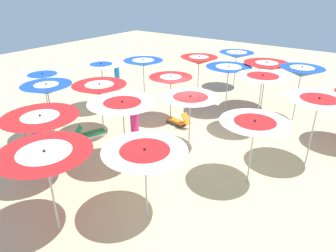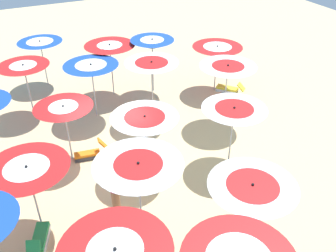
# 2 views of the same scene
# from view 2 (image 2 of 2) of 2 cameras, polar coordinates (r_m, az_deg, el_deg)

# --- Properties ---
(ground) EXTENTS (42.58, 42.58, 0.04)m
(ground) POSITION_cam_2_polar(r_m,az_deg,el_deg) (13.07, -9.16, -5.43)
(ground) COLOR beige
(beach_umbrella_1) EXTENTS (2.16, 2.16, 2.18)m
(beach_umbrella_1) POSITION_cam_2_polar(r_m,az_deg,el_deg) (9.14, 12.82, -9.69)
(beach_umbrella_1) COLOR #B2B2B7
(beach_umbrella_1) RESTS_ON ground
(beach_umbrella_2) EXTENTS (2.08, 2.08, 2.22)m
(beach_umbrella_2) POSITION_cam_2_polar(r_m,az_deg,el_deg) (11.89, 10.13, 1.97)
(beach_umbrella_2) COLOR #B2B2B7
(beach_umbrella_2) RESTS_ON ground
(beach_umbrella_3) EXTENTS (2.13, 2.13, 2.52)m
(beach_umbrella_3) POSITION_cam_2_polar(r_m,az_deg,el_deg) (14.05, 9.19, 8.42)
(beach_umbrella_3) COLOR #B2B2B7
(beach_umbrella_3) RESTS_ON ground
(beach_umbrella_4) EXTENTS (2.22, 2.22, 2.16)m
(beach_umbrella_4) POSITION_cam_2_polar(r_m,az_deg,el_deg) (16.74, 7.61, 11.59)
(beach_umbrella_4) COLOR #B2B2B7
(beach_umbrella_4) RESTS_ON ground
(beach_umbrella_6) EXTENTS (2.25, 2.25, 2.44)m
(beach_umbrella_6) POSITION_cam_2_polar(r_m,az_deg,el_deg) (9.16, -4.57, -6.81)
(beach_umbrella_6) COLOR #B2B2B7
(beach_umbrella_6) RESTS_ON ground
(beach_umbrella_7) EXTENTS (2.11, 2.11, 2.19)m
(beach_umbrella_7) POSITION_cam_2_polar(r_m,az_deg,el_deg) (11.38, -3.59, 0.62)
(beach_umbrella_7) COLOR #B2B2B7
(beach_umbrella_7) RESTS_ON ground
(beach_umbrella_8) EXTENTS (2.07, 2.07, 2.52)m
(beach_umbrella_8) POSITION_cam_2_polar(r_m,az_deg,el_deg) (14.15, -2.54, 9.21)
(beach_umbrella_8) COLOR #B2B2B7
(beach_umbrella_8) RESTS_ON ground
(beach_umbrella_9) EXTENTS (1.90, 1.90, 2.54)m
(beach_umbrella_9) POSITION_cam_2_polar(r_m,az_deg,el_deg) (16.34, -2.45, 12.52)
(beach_umbrella_9) COLOR #B2B2B7
(beach_umbrella_9) RESTS_ON ground
(beach_umbrella_11) EXTENTS (2.16, 2.16, 2.24)m
(beach_umbrella_11) POSITION_cam_2_polar(r_m,az_deg,el_deg) (9.99, -20.80, -6.91)
(beach_umbrella_11) COLOR #B2B2B7
(beach_umbrella_11) RESTS_ON ground
(beach_umbrella_12) EXTENTS (1.92, 1.92, 2.15)m
(beach_umbrella_12) POSITION_cam_2_polar(r_m,az_deg,el_deg) (12.41, -15.77, 2.22)
(beach_umbrella_12) COLOR #B2B2B7
(beach_umbrella_12) RESTS_ON ground
(beach_umbrella_13) EXTENTS (2.14, 2.14, 2.33)m
(beach_umbrella_13) POSITION_cam_2_polar(r_m,az_deg,el_deg) (14.69, -11.77, 8.69)
(beach_umbrella_13) COLOR #B2B2B7
(beach_umbrella_13) RESTS_ON ground
(beach_umbrella_14) EXTENTS (2.18, 2.18, 2.39)m
(beach_umbrella_14) POSITION_cam_2_polar(r_m,az_deg,el_deg) (16.33, -8.95, 11.61)
(beach_umbrella_14) COLOR #B2B2B7
(beach_umbrella_14) RESTS_ON ground
(beach_umbrella_18) EXTENTS (2.02, 2.02, 2.25)m
(beach_umbrella_18) POSITION_cam_2_polar(r_m,az_deg,el_deg) (15.62, -21.35, 8.07)
(beach_umbrella_18) COLOR #B2B2B7
(beach_umbrella_18) RESTS_ON ground
(beach_umbrella_19) EXTENTS (2.00, 2.00, 2.19)m
(beach_umbrella_19) POSITION_cam_2_polar(r_m,az_deg,el_deg) (18.05, -19.10, 11.74)
(beach_umbrella_19) COLOR #B2B2B7
(beach_umbrella_19) RESTS_ON ground
(lounger_1) EXTENTS (1.11, 1.24, 0.55)m
(lounger_1) POSITION_cam_2_polar(r_m,az_deg,el_deg) (17.30, 9.42, 5.76)
(lounger_1) COLOR silver
(lounger_1) RESTS_ON ground
(lounger_2) EXTENTS (1.24, 0.48, 0.71)m
(lounger_2) POSITION_cam_2_polar(r_m,az_deg,el_deg) (13.19, -11.93, -4.04)
(lounger_2) COLOR #333338
(lounger_2) RESTS_ON ground
(lounger_3) EXTENTS (0.77, 1.30, 0.64)m
(lounger_3) POSITION_cam_2_polar(r_m,az_deg,el_deg) (10.76, -19.30, -16.15)
(lounger_3) COLOR silver
(lounger_3) RESTS_ON ground
(beachgoer_0) EXTENTS (0.30, 0.30, 1.88)m
(beachgoer_0) POSITION_cam_2_polar(r_m,az_deg,el_deg) (10.54, -8.27, -9.25)
(beachgoer_0) COLOR #A3704C
(beachgoer_0) RESTS_ON ground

